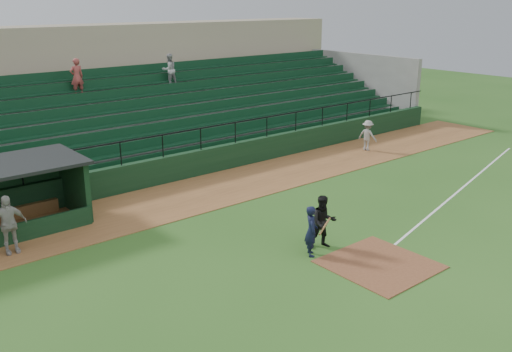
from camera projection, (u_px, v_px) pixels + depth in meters
ground at (355, 254)px, 17.92m from camera, size 90.00×90.00×0.00m
warning_track at (211, 190)px, 23.80m from camera, size 40.00×4.00×0.03m
home_plate_dirt at (379, 264)px, 17.18m from camera, size 3.00×3.00×0.03m
foul_line at (458, 192)px, 23.65m from camera, size 17.49×4.44×0.01m
stadium_structure at (118, 109)px, 29.32m from camera, size 38.00×13.08×6.40m
batter_at_plate at (311, 231)px, 17.60m from camera, size 1.13×0.73×1.66m
umpire at (323, 222)px, 18.13m from camera, size 1.09×1.01×1.79m
runner at (368, 135)px, 29.82m from camera, size 0.80×1.15×1.63m
dugout_player_a at (8, 225)px, 17.65m from camera, size 1.16×0.53×1.95m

